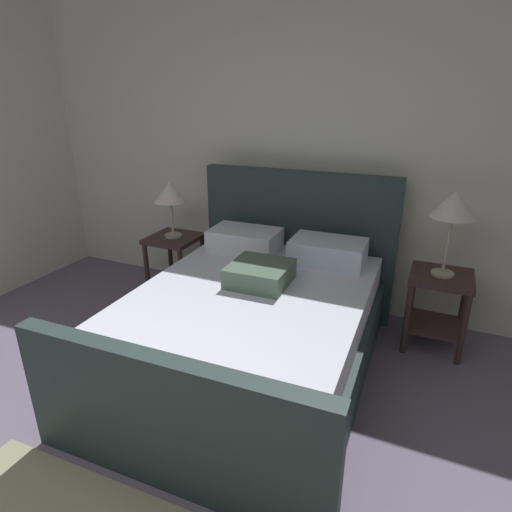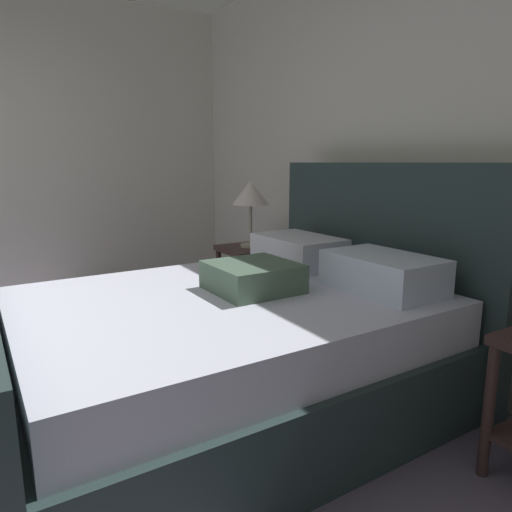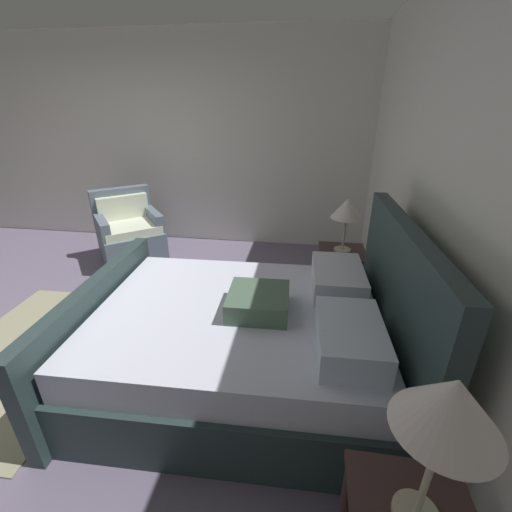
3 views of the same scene
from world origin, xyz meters
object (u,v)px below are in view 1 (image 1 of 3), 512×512
table_lamp_right (454,206)px  table_lamp_left (170,193)px  bed (254,322)px  nightstand_right (438,299)px  nightstand_left (175,256)px

table_lamp_right → table_lamp_left: table_lamp_right is taller
bed → table_lamp_left: bearing=147.4°
bed → nightstand_right: (1.15, 0.80, 0.05)m
nightstand_left → table_lamp_right: bearing=1.6°
bed → table_lamp_right: (1.15, 0.80, 0.76)m
nightstand_left → table_lamp_left: bearing=135.0°
bed → nightstand_right: bed is taller
table_lamp_right → nightstand_left: (-2.31, -0.07, -0.71)m
bed → table_lamp_right: bearing=34.7°
nightstand_right → table_lamp_right: bearing=33.7°
bed → table_lamp_right: size_ratio=3.53×
bed → table_lamp_left: bed is taller
bed → table_lamp_right: bed is taller
nightstand_right → table_lamp_left: (-2.31, -0.07, 0.60)m
nightstand_right → table_lamp_right: table_lamp_right is taller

